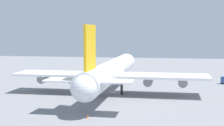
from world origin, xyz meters
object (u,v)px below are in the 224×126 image
(safety_cone_nose, at_px, (127,77))
(safety_cone_tail, at_px, (87,117))
(cargo_airplane, at_px, (112,71))
(pushback_tractor, at_px, (106,72))

(safety_cone_nose, relative_size, safety_cone_tail, 0.94)
(cargo_airplane, distance_m, pushback_tractor, 42.47)
(cargo_airplane, xyz_separation_m, safety_cone_nose, (31.25, -0.26, -6.07))
(cargo_airplane, distance_m, safety_cone_nose, 31.83)
(pushback_tractor, distance_m, safety_cone_tail, 72.20)
(pushback_tractor, xyz_separation_m, safety_cone_tail, (-71.44, -10.43, -0.79))
(safety_cone_nose, bearing_deg, pushback_tractor, 46.48)
(safety_cone_tail, bearing_deg, safety_cone_nose, 0.20)
(cargo_airplane, distance_m, safety_cone_tail, 31.08)
(cargo_airplane, relative_size, safety_cone_nose, 109.37)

